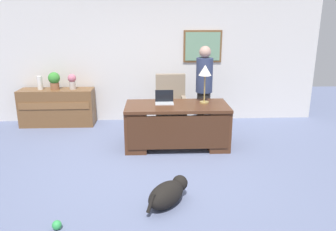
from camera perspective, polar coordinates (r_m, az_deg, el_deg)
ground_plane at (r=5.16m, az=-1.63°, el=-8.99°), size 12.00×12.00×0.00m
back_wall at (r=7.31m, az=-1.99°, el=9.67°), size 7.00×0.16×2.70m
desk at (r=5.84m, az=1.53°, el=-1.52°), size 1.78×0.86×0.76m
credenza at (r=7.43m, az=-18.36°, el=1.36°), size 1.53×0.50×0.77m
armchair at (r=6.75m, az=0.47°, el=1.68°), size 0.60×0.59×1.12m
person_standing at (r=6.54m, az=6.17°, el=4.57°), size 0.32×0.32×1.70m
dog_lying at (r=4.17m, az=-0.01°, el=-13.15°), size 0.60×0.63×0.30m
laptop at (r=5.86m, az=-0.62°, el=2.66°), size 0.32×0.22×0.22m
desk_lamp at (r=5.82m, az=6.36°, el=7.27°), size 0.22×0.22×0.67m
vase_with_flowers at (r=7.22m, az=-16.08°, el=5.74°), size 0.17×0.17×0.32m
vase_empty at (r=7.41m, az=-21.08°, el=5.23°), size 0.11×0.11×0.28m
potted_plant at (r=7.31m, az=-18.88°, el=5.77°), size 0.24×0.24×0.36m
dog_toy_ball at (r=3.99m, az=-18.48°, el=-17.34°), size 0.10×0.10×0.10m
dog_toy_bone at (r=4.46m, az=-0.68°, el=-12.97°), size 0.17×0.13×0.05m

